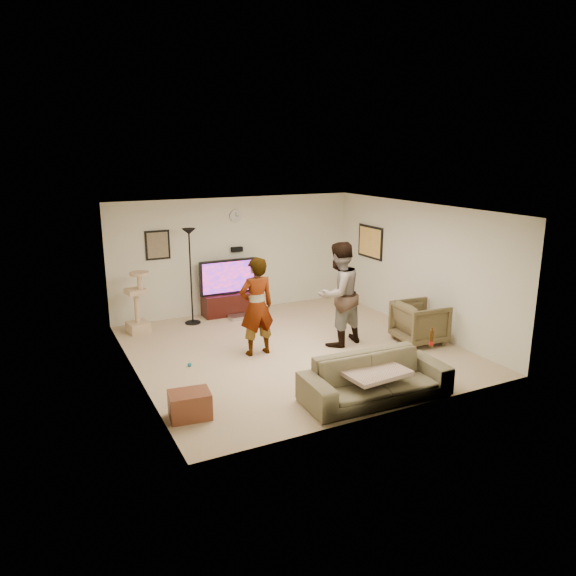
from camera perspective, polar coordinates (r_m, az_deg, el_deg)
name	(u,v)px	position (r m, az deg, el deg)	size (l,w,h in m)	color
floor	(293,349)	(9.74, 0.56, -6.51)	(5.50, 5.50, 0.02)	tan
ceiling	(294,209)	(9.15, 0.60, 8.40)	(5.50, 5.50, 0.02)	white
wall_back	(236,255)	(11.82, -5.53, 3.53)	(5.50, 0.04, 2.50)	beige
wall_front	(390,326)	(7.12, 10.75, -3.98)	(5.50, 0.04, 2.50)	beige
wall_left	(133,300)	(8.51, -16.14, -1.28)	(0.04, 5.50, 2.50)	beige
wall_right	(418,267)	(10.87, 13.60, 2.23)	(0.04, 5.50, 2.50)	beige
wall_clock	(236,216)	(11.67, -5.58, 7.60)	(0.26, 0.26, 0.04)	silver
wall_speaker	(237,249)	(11.74, -5.44, 4.10)	(0.25, 0.10, 0.10)	black
picture_back	(158,245)	(11.25, -13.65, 4.45)	(0.42, 0.03, 0.52)	brown
picture_right	(370,242)	(12.05, 8.71, 4.84)	(0.03, 0.78, 0.62)	#E3AD51
tv_stand	(229,304)	(11.74, -6.30, -1.68)	(1.12, 0.45, 0.47)	black
console_box	(239,317)	(11.46, -5.26, -3.08)	(0.40, 0.30, 0.07)	silver
tv	(228,277)	(11.58, -6.38, 1.20)	(1.25, 0.08, 0.74)	black
tv_screen	(229,277)	(11.54, -6.30, 1.16)	(1.15, 0.01, 0.65)	#CF2846
floor_lamp	(191,277)	(11.05, -10.26, 1.17)	(0.32, 0.32, 1.96)	black
cat_tree	(136,302)	(10.84, -15.77, -1.46)	(0.39, 0.39, 1.21)	tan
person_left	(257,306)	(9.25, -3.35, -1.97)	(0.63, 0.41, 1.73)	#A9A6B6
person_right	(339,294)	(9.72, 5.39, -0.66)	(0.93, 0.72, 1.91)	#355C8A
sofa	(376,378)	(7.87, 9.26, -9.40)	(2.15, 0.84, 0.63)	brown
throw_blanket	(374,371)	(7.81, 9.06, -8.72)	(0.90, 0.70, 0.06)	tan
beer_bottle	(432,338)	(8.30, 14.97, -5.19)	(0.06, 0.06, 0.25)	#3D2005
armchair	(420,322)	(10.23, 13.80, -3.57)	(0.82, 0.84, 0.77)	brown
side_table	(190,405)	(7.43, -10.36, -12.09)	(0.54, 0.41, 0.36)	brown
toy_ball	(190,365)	(9.10, -10.39, -7.99)	(0.07, 0.07, 0.07)	#186B83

